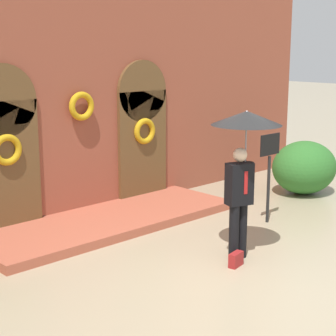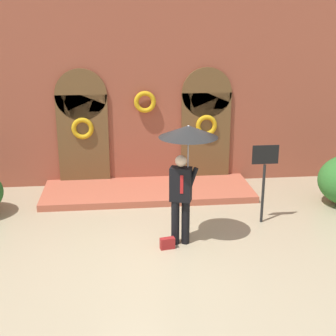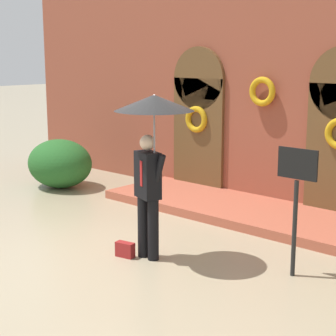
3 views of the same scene
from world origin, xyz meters
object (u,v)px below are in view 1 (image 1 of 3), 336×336
shrub_right (304,167)px  person_with_umbrella (245,140)px  sign_post (269,163)px  handbag (236,259)px

shrub_right → person_with_umbrella: bearing=-159.3°
person_with_umbrella → sign_post: 2.10m
handbag → shrub_right: shrub_right is taller
sign_post → shrub_right: sign_post is taller
shrub_right → handbag: bearing=-158.7°
person_with_umbrella → sign_post: size_ratio=1.37×
sign_post → shrub_right: (2.38, 0.75, -0.56)m
person_with_umbrella → sign_post: person_with_umbrella is taller
handbag → sign_post: (2.16, 1.02, 1.05)m
handbag → shrub_right: size_ratio=0.18×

